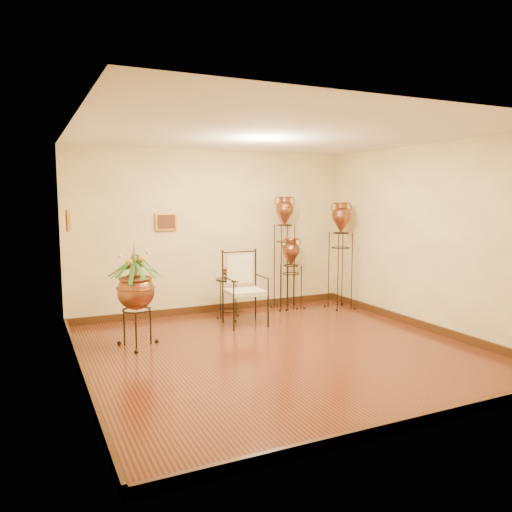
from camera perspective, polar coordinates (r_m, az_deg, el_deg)
name	(u,v)px	position (r m, az deg, el deg)	size (l,w,h in m)	color
ground	(281,350)	(6.71, 2.83, -10.71)	(5.00, 5.00, 0.00)	brown
room_shell	(281,219)	(6.40, 2.84, 4.25)	(5.02, 5.02, 2.81)	#FEF4A3
amphora_tall	(284,251)	(8.91, 3.26, 0.54)	(0.43, 0.43, 2.04)	black
amphora_mid	(341,254)	(9.09, 9.64, 0.18)	(0.57, 0.57, 1.94)	black
amphora_short	(291,273)	(9.03, 4.01, -1.92)	(0.46, 0.46, 1.30)	black
planter_urn	(136,287)	(6.84, -13.59, -3.43)	(0.99, 0.99, 1.47)	black
armchair	(245,289)	(7.83, -1.25, -3.76)	(0.68, 0.64, 1.16)	black
side_table	(230,298)	(8.26, -2.98, -4.80)	(0.47, 0.47, 0.86)	black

